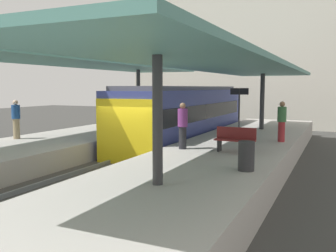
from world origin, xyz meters
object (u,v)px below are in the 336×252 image
Objects in this scene: platform_bench at (235,139)px; platform_sign at (239,100)px; litter_bin at (246,156)px; passenger_far_end at (183,125)px; passenger_mid_platform at (16,119)px; passenger_near_bench at (282,121)px; commuter_train at (185,115)px.

platform_sign reaches higher than platform_bench.
litter_bin is 0.47× the size of passenger_far_end.
passenger_mid_platform is (-10.57, 1.98, 0.48)m from litter_bin.
platform_sign is 1.32× the size of passenger_near_bench.
passenger_mid_platform is (-5.23, -6.73, 0.16)m from commuter_train.
commuter_train is at bearing 111.40° from passenger_far_end.
commuter_train is 7.35× the size of passenger_mid_platform.
passenger_far_end is at bearing -96.70° from platform_sign.
platform_bench is at bearing -77.15° from platform_sign.
platform_bench is at bearing -108.81° from passenger_near_bench.
passenger_mid_platform reaches higher than platform_bench.
commuter_train is 6.10m from passenger_near_bench.
passenger_near_bench is (2.36, -2.27, -0.76)m from platform_sign.
passenger_near_bench is 4.54m from passenger_far_end.
passenger_near_bench is 11.38m from passenger_mid_platform.
passenger_mid_platform is (-9.56, -0.73, 0.42)m from platform_bench.
platform_sign is at bearing 83.30° from passenger_far_end.
passenger_near_bench is at bearing 48.28° from passenger_far_end.
passenger_near_bench reaches higher than litter_bin.
passenger_near_bench is 0.98× the size of passenger_mid_platform.
commuter_train is 8.94× the size of platform_bench.
platform_bench is 9.60m from passenger_mid_platform.
platform_bench is 5.77m from platform_sign.
platform_bench is at bearing -54.15° from commuter_train.
litter_bin is (1.01, -2.71, -0.06)m from platform_bench.
passenger_far_end is (-1.92, -0.16, 0.41)m from platform_bench.
litter_bin is at bearing -74.62° from platform_sign.
passenger_near_bench is at bearing -43.95° from platform_sign.
platform_bench is 0.83× the size of passenger_far_end.
passenger_far_end is (-2.93, 2.56, 0.48)m from litter_bin.
passenger_far_end is at bearing 138.86° from litter_bin.
commuter_train reaches higher than passenger_near_bench.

